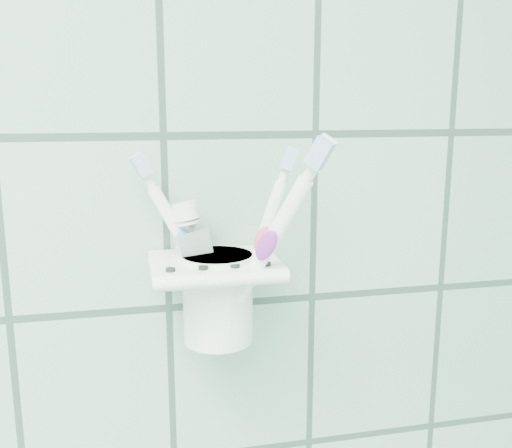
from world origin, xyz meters
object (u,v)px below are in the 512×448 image
holder_bracket (214,267)px  toothbrush_blue (231,237)px  cup (218,294)px  toothbrush_pink (234,233)px  toothbrush_orange (216,222)px  toothpaste_tube (211,258)px

holder_bracket → toothbrush_blue: size_ratio=0.64×
cup → toothbrush_pink: toothbrush_pink is taller
toothbrush_orange → toothpaste_tube: toothbrush_orange is taller
toothbrush_pink → toothpaste_tube: bearing=154.1°
toothbrush_orange → toothpaste_tube: bearing=144.9°
toothpaste_tube → toothbrush_blue: bearing=-29.4°
cup → holder_bracket: bearing=-135.5°
toothbrush_pink → toothbrush_orange: toothbrush_orange is taller
holder_bracket → cup: 0.03m
toothbrush_blue → toothpaste_tube: 0.03m
toothbrush_orange → toothbrush_pink: bearing=62.0°
cup → toothbrush_orange: size_ratio=0.40×
toothbrush_orange → toothpaste_tube: 0.04m
holder_bracket → toothbrush_orange: bearing=-77.8°
toothbrush_orange → toothbrush_blue: bearing=67.0°
toothbrush_blue → toothbrush_orange: size_ratio=0.87×
cup → toothbrush_orange: 0.08m
toothbrush_orange → holder_bracket: bearing=139.2°
toothbrush_orange → toothpaste_tube: size_ratio=1.59×
toothpaste_tube → cup: bearing=-36.3°
toothbrush_pink → toothbrush_orange: bearing=-173.8°
holder_bracket → toothbrush_pink: toothbrush_pink is taller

